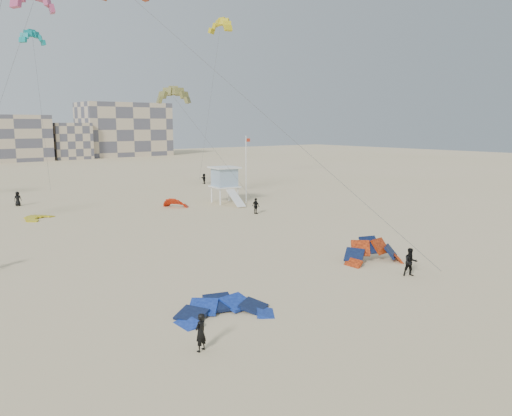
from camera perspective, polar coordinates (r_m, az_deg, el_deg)
ground at (r=22.17m, az=2.34°, el=-16.02°), size 320.00×320.00×0.00m
kite_ground_blue at (r=25.88m, az=-3.59°, el=-12.16°), size 6.16×6.34×2.38m
kite_ground_orange at (r=36.09m, az=13.29°, el=-6.09°), size 5.49×5.45×4.39m
kite_ground_red_far at (r=59.14m, az=-9.18°, el=0.11°), size 4.15×4.12×2.97m
kite_ground_yellow at (r=55.67m, az=-23.60°, el=-1.16°), size 4.53×4.55×0.98m
kitesurfer_main at (r=21.94m, az=-6.35°, el=-13.94°), size 0.72×0.59×1.68m
kitesurfer_b at (r=33.36m, az=17.24°, el=-5.94°), size 1.12×1.07×1.82m
kitesurfer_d at (r=53.82m, az=-0.02°, el=0.23°), size 0.53×1.05×1.73m
kitesurfer_e at (r=65.49m, az=-25.58°, el=0.96°), size 0.92×0.67×1.74m
kitesurfer_f at (r=81.88m, az=-5.96°, el=3.36°), size 0.76×1.62×1.67m
kite_fly_pink at (r=59.55m, az=-24.08°, el=20.71°), size 9.12×8.90×22.42m
kite_fly_olive at (r=58.58m, az=-9.41°, el=12.43°), size 9.89×7.38×13.09m
kite_fly_yellow at (r=78.53m, az=-4.10°, el=19.95°), size 5.04×4.80×24.40m
kite_fly_teal_b at (r=76.88m, az=-24.16°, el=17.26°), size 4.38×8.35×21.17m
lifeguard_tower_near at (r=61.28m, az=-3.59°, el=2.62°), size 3.54×6.31×4.46m
flagpole at (r=61.09m, az=-1.13°, el=4.59°), size 0.67×0.10×8.20m
condo_east at (r=160.15m, az=-14.82°, el=8.66°), size 26.00×14.00×16.00m
condo_fill_right at (r=150.21m, az=-20.53°, el=7.19°), size 10.00×10.00×10.00m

